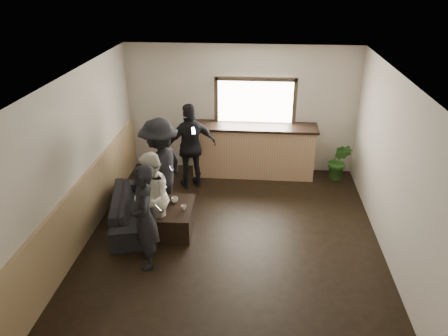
# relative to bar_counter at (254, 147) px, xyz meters

# --- Properties ---
(ground) EXTENTS (5.00, 6.00, 0.01)m
(ground) POSITION_rel_bar_counter_xyz_m (-0.30, -2.70, -0.64)
(ground) COLOR black
(room_shell) EXTENTS (5.01, 6.01, 2.80)m
(room_shell) POSITION_rel_bar_counter_xyz_m (-1.04, -2.70, 0.83)
(room_shell) COLOR silver
(room_shell) RESTS_ON ground
(bar_counter) EXTENTS (2.70, 0.68, 2.13)m
(bar_counter) POSITION_rel_bar_counter_xyz_m (0.00, 0.00, 0.00)
(bar_counter) COLOR tan
(bar_counter) RESTS_ON ground
(sofa) EXTENTS (1.17, 2.06, 0.56)m
(sofa) POSITION_rel_bar_counter_xyz_m (-2.08, -2.22, -0.36)
(sofa) COLOR black
(sofa) RESTS_ON ground
(coffee_table) EXTENTS (0.59, 1.01, 0.44)m
(coffee_table) POSITION_rel_bar_counter_xyz_m (-1.28, -2.38, -0.42)
(coffee_table) COLOR black
(coffee_table) RESTS_ON ground
(cup_a) EXTENTS (0.17, 0.17, 0.10)m
(cup_a) POSITION_rel_bar_counter_xyz_m (-1.34, -2.21, -0.15)
(cup_a) COLOR silver
(cup_a) RESTS_ON coffee_table
(cup_b) EXTENTS (0.13, 0.13, 0.09)m
(cup_b) POSITION_rel_bar_counter_xyz_m (-1.14, -2.45, -0.15)
(cup_b) COLOR silver
(cup_b) RESTS_ON coffee_table
(potted_plant) EXTENTS (0.57, 0.51, 0.85)m
(potted_plant) POSITION_rel_bar_counter_xyz_m (1.85, -0.12, -0.21)
(potted_plant) COLOR #2D6623
(potted_plant) RESTS_ON ground
(person_a) EXTENTS (0.57, 0.71, 1.68)m
(person_a) POSITION_rel_bar_counter_xyz_m (-1.56, -3.39, 0.20)
(person_a) COLOR black
(person_a) RESTS_ON ground
(person_b) EXTENTS (0.73, 0.86, 1.56)m
(person_b) POSITION_rel_bar_counter_xyz_m (-1.63, -2.67, 0.14)
(person_b) COLOR silver
(person_b) RESTS_ON ground
(person_c) EXTENTS (1.06, 1.38, 1.89)m
(person_c) POSITION_rel_bar_counter_xyz_m (-1.63, -1.93, 0.31)
(person_c) COLOR black
(person_c) RESTS_ON ground
(person_d) EXTENTS (1.15, 0.84, 1.81)m
(person_d) POSITION_rel_bar_counter_xyz_m (-1.27, -0.71, 0.26)
(person_d) COLOR black
(person_d) RESTS_ON ground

